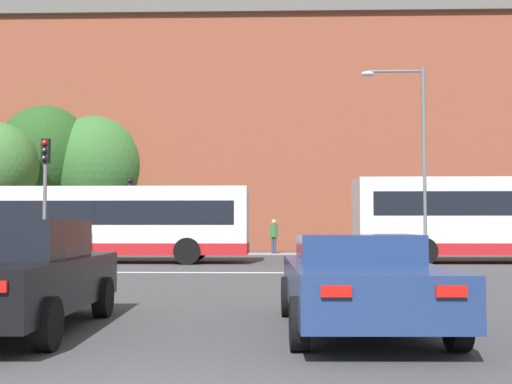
# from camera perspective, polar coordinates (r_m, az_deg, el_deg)

# --- Properties ---
(stop_line_strip) EXTENTS (9.77, 0.30, 0.01)m
(stop_line_strip) POSITION_cam_1_polar(r_m,az_deg,el_deg) (19.92, -1.54, -7.17)
(stop_line_strip) COLOR silver
(stop_line_strip) RESTS_ON ground_plane
(far_pavement) EXTENTS (70.86, 2.50, 0.01)m
(far_pavement) POSITION_cam_1_polar(r_m,az_deg,el_deg) (32.64, -0.31, -5.51)
(far_pavement) COLOR gray
(far_pavement) RESTS_ON ground_plane
(brick_civic_building) EXTENTS (45.58, 14.31, 21.48)m
(brick_civic_building) POSITION_cam_1_polar(r_m,az_deg,el_deg) (43.91, -3.64, 5.18)
(brick_civic_building) COLOR brown
(brick_civic_building) RESTS_ON ground_plane
(car_saloon_left) EXTENTS (2.00, 4.57, 1.54)m
(car_saloon_left) POSITION_cam_1_polar(r_m,az_deg,el_deg) (9.55, -20.31, -6.93)
(car_saloon_left) COLOR black
(car_saloon_left) RESTS_ON ground_plane
(car_roadster_right) EXTENTS (2.15, 4.69, 1.34)m
(car_roadster_right) POSITION_cam_1_polar(r_m,az_deg,el_deg) (9.16, 9.13, -7.87)
(car_roadster_right) COLOR navy
(car_roadster_right) RESTS_ON ground_plane
(bus_crossing_lead) EXTENTS (11.63, 2.75, 2.93)m
(bus_crossing_lead) POSITION_cam_1_polar(r_m,az_deg,el_deg) (25.89, -13.68, -2.64)
(bus_crossing_lead) COLOR silver
(bus_crossing_lead) RESTS_ON ground_plane
(traffic_light_far_right) EXTENTS (0.26, 0.31, 3.75)m
(traffic_light_far_right) POSITION_cam_1_polar(r_m,az_deg,el_deg) (32.59, 10.84, -1.00)
(traffic_light_far_right) COLOR slate
(traffic_light_far_right) RESTS_ON ground_plane
(traffic_light_far_left) EXTENTS (0.26, 0.31, 3.82)m
(traffic_light_far_left) POSITION_cam_1_polar(r_m,az_deg,el_deg) (32.53, -11.14, -0.91)
(traffic_light_far_left) COLOR slate
(traffic_light_far_left) RESTS_ON ground_plane
(traffic_light_near_left) EXTENTS (0.26, 0.31, 4.31)m
(traffic_light_near_left) POSITION_cam_1_polar(r_m,az_deg,el_deg) (22.14, -18.25, 0.87)
(traffic_light_near_left) COLOR slate
(traffic_light_near_left) RESTS_ON ground_plane
(street_lamp_junction) EXTENTS (2.41, 0.36, 7.41)m
(street_lamp_junction) POSITION_cam_1_polar(r_m,az_deg,el_deg) (24.76, 13.77, 4.26)
(street_lamp_junction) COLOR slate
(street_lamp_junction) RESTS_ON ground_plane
(pedestrian_waiting) EXTENTS (0.44, 0.44, 1.75)m
(pedestrian_waiting) POSITION_cam_1_polar(r_m,az_deg,el_deg) (32.95, 1.60, -3.70)
(pedestrian_waiting) COLOR #333851
(pedestrian_waiting) RESTS_ON ground_plane
(pedestrian_walking_east) EXTENTS (0.36, 0.45, 1.76)m
(pedestrian_walking_east) POSITION_cam_1_polar(r_m,az_deg,el_deg) (34.81, -18.30, -3.50)
(pedestrian_walking_east) COLOR brown
(pedestrian_walking_east) RESTS_ON ground_plane
(tree_by_building) EXTENTS (5.85, 5.85, 7.94)m
(tree_by_building) POSITION_cam_1_polar(r_m,az_deg,el_deg) (38.97, -13.94, 2.14)
(tree_by_building) COLOR #4C3823
(tree_by_building) RESTS_ON ground_plane
(tree_distant) EXTENTS (5.74, 5.74, 8.43)m
(tree_distant) POSITION_cam_1_polar(r_m,az_deg,el_deg) (39.40, -18.13, 2.95)
(tree_distant) COLOR #4C3823
(tree_distant) RESTS_ON ground_plane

